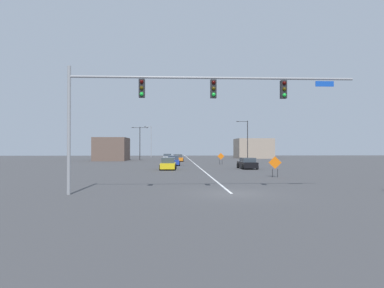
% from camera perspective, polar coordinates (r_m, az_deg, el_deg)
% --- Properties ---
extents(ground, '(206.72, 206.72, 0.00)m').
position_cam_1_polar(ground, '(20.53, 6.49, -8.06)').
color(ground, '#444447').
extents(road_centre_stripe, '(0.16, 114.84, 0.01)m').
position_cam_1_polar(road_centre_stripe, '(77.63, -0.30, -2.62)').
color(road_centre_stripe, white).
rests_on(road_centre_stripe, ground).
extents(traffic_signal_assembly, '(16.56, 0.44, 7.32)m').
position_cam_1_polar(traffic_signal_assembly, '(20.30, -2.73, 7.72)').
color(traffic_signal_assembly, gray).
rests_on(traffic_signal_assembly, ground).
extents(street_lamp_far_left, '(2.37, 0.24, 8.26)m').
position_cam_1_polar(street_lamp_far_left, '(72.66, 8.90, 0.88)').
color(street_lamp_far_left, black).
rests_on(street_lamp_far_left, ground).
extents(street_lamp_far_right, '(2.02, 0.24, 8.88)m').
position_cam_1_polar(street_lamp_far_right, '(99.42, -6.76, 0.62)').
color(street_lamp_far_right, gray).
rests_on(street_lamp_far_right, ground).
extents(street_lamp_near_left, '(3.57, 0.24, 7.25)m').
position_cam_1_polar(street_lamp_near_left, '(76.84, -8.49, 0.62)').
color(street_lamp_near_left, black).
rests_on(street_lamp_near_left, ground).
extents(construction_sign_median_near, '(1.14, 0.28, 1.90)m').
position_cam_1_polar(construction_sign_median_near, '(32.58, 13.38, -3.17)').
color(construction_sign_median_near, orange).
rests_on(construction_sign_median_near, ground).
extents(construction_sign_median_far, '(1.11, 0.05, 1.87)m').
position_cam_1_polar(construction_sign_median_far, '(57.25, 4.73, -2.12)').
color(construction_sign_median_far, orange).
rests_on(construction_sign_median_far, ground).
extents(car_yellow_far, '(2.06, 4.42, 1.48)m').
position_cam_1_polar(car_yellow_far, '(43.14, -3.90, -3.26)').
color(car_yellow_far, gold).
rests_on(car_yellow_far, ground).
extents(car_silver_near, '(2.14, 3.89, 1.35)m').
position_cam_1_polar(car_silver_near, '(79.36, -4.02, -2.11)').
color(car_silver_near, '#B7BABF').
rests_on(car_silver_near, ground).
extents(car_blue_mid, '(2.00, 3.86, 1.50)m').
position_cam_1_polar(car_blue_mid, '(53.28, -3.05, -2.78)').
color(car_blue_mid, '#1E389E').
rests_on(car_blue_mid, ground).
extents(car_black_passing, '(2.06, 4.62, 1.42)m').
position_cam_1_polar(car_black_passing, '(45.28, 9.00, -3.16)').
color(car_black_passing, black).
rests_on(car_black_passing, ground).
extents(car_orange_approaching, '(2.19, 4.34, 1.41)m').
position_cam_1_polar(car_orange_approaching, '(69.41, -2.32, -2.32)').
color(car_orange_approaching, orange).
rests_on(car_orange_approaching, ground).
extents(roadside_building_west, '(6.58, 8.98, 4.85)m').
position_cam_1_polar(roadside_building_west, '(76.38, -12.94, -0.81)').
color(roadside_building_west, brown).
rests_on(roadside_building_west, ground).
extents(roadside_building_east, '(8.95, 8.95, 5.09)m').
position_cam_1_polar(roadside_building_east, '(92.32, 9.95, -0.72)').
color(roadside_building_east, gray).
rests_on(roadside_building_east, ground).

